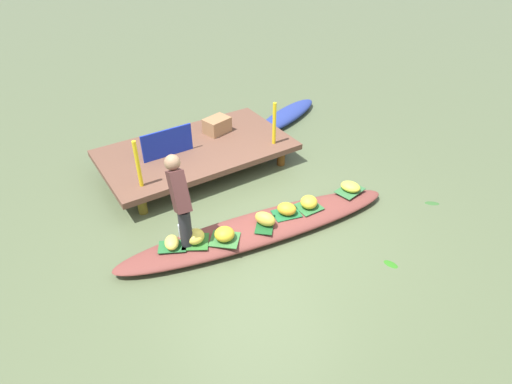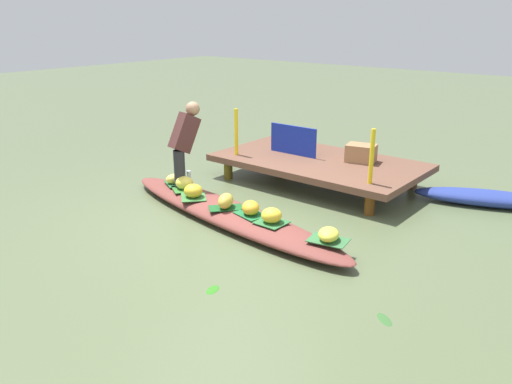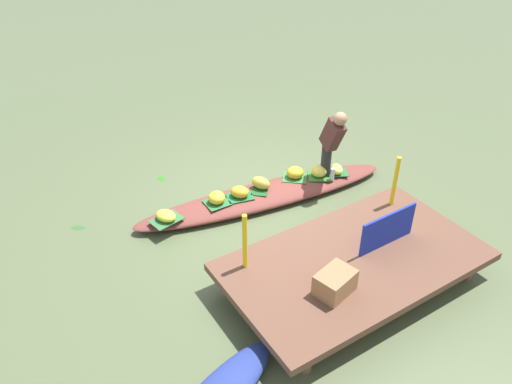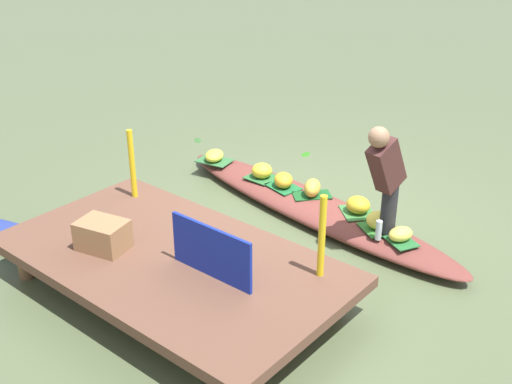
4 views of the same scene
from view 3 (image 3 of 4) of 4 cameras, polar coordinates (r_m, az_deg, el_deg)
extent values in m
plane|color=#53603F|center=(7.88, 1.01, -0.97)|extent=(40.00, 40.00, 0.00)
cube|color=brown|center=(6.37, 11.01, -7.65)|extent=(3.20, 1.80, 0.10)
cylinder|color=brown|center=(7.63, 14.45, -2.19)|extent=(0.14, 0.14, 0.30)
cylinder|color=brown|center=(6.34, -2.39, -9.58)|extent=(0.14, 0.14, 0.30)
cylinder|color=brown|center=(6.98, 22.75, -7.99)|extent=(0.14, 0.14, 0.30)
cylinder|color=brown|center=(5.54, 5.56, -18.25)|extent=(0.14, 0.14, 0.30)
ellipsoid|color=brown|center=(7.83, 1.01, -0.37)|extent=(4.18, 1.27, 0.20)
cube|color=#2D6A28|center=(8.16, 7.06, 1.81)|extent=(0.46, 0.46, 0.01)
ellipsoid|color=#EAD44C|center=(8.11, 7.10, 2.36)|extent=(0.33, 0.33, 0.18)
cube|color=#2A6734|center=(7.50, -4.40, -1.20)|extent=(0.35, 0.33, 0.01)
ellipsoid|color=yellow|center=(7.45, -4.43, -0.63)|extent=(0.31, 0.31, 0.18)
cube|color=#326939|center=(7.25, -10.03, -3.08)|extent=(0.48, 0.37, 0.01)
ellipsoid|color=yellow|center=(7.21, -10.09, -2.64)|extent=(0.34, 0.38, 0.14)
cube|color=#185122|center=(7.80, 0.53, 0.45)|extent=(0.46, 0.48, 0.01)
ellipsoid|color=gold|center=(7.75, 0.54, 1.03)|extent=(0.30, 0.36, 0.19)
cube|color=#377336|center=(8.09, 4.39, 1.65)|extent=(0.50, 0.50, 0.01)
ellipsoid|color=gold|center=(8.04, 4.41, 2.20)|extent=(0.35, 0.34, 0.18)
cube|color=#256632|center=(8.28, 9.01, 2.13)|extent=(0.43, 0.38, 0.01)
ellipsoid|color=#EDD955|center=(8.24, 9.05, 2.55)|extent=(0.27, 0.31, 0.14)
cube|color=#1C6533|center=(7.61, -1.82, -0.53)|extent=(0.44, 0.36, 0.01)
ellipsoid|color=gold|center=(7.56, -1.84, 0.01)|extent=(0.35, 0.35, 0.17)
cylinder|color=#28282D|center=(8.07, 7.88, 3.59)|extent=(0.16, 0.16, 0.55)
cube|color=#4A2725|center=(7.74, 8.61, 6.45)|extent=(0.24, 0.50, 0.59)
sphere|color=#9E7556|center=(7.48, 9.45, 8.12)|extent=(0.20, 0.20, 0.20)
cylinder|color=silver|center=(8.05, 8.59, 2.00)|extent=(0.06, 0.06, 0.21)
cube|color=#162AA0|center=(6.49, 14.58, -4.09)|extent=(0.87, 0.04, 0.47)
cylinder|color=yellow|center=(7.17, 15.36, 1.17)|extent=(0.06, 0.06, 0.75)
cylinder|color=yellow|center=(5.88, -1.26, -5.58)|extent=(0.06, 0.06, 0.75)
cube|color=#9A6E48|center=(5.79, 8.86, -10.03)|extent=(0.50, 0.42, 0.27)
ellipsoid|color=#325F2A|center=(7.76, -19.31, -3.81)|extent=(0.24, 0.22, 0.01)
ellipsoid|color=#2B721B|center=(8.55, -10.54, 1.49)|extent=(0.16, 0.22, 0.01)
camera|label=1|loc=(11.14, 1.46, 31.53)|focal=30.25mm
camera|label=2|loc=(10.27, -37.40, 16.59)|focal=36.43mm
camera|label=4|loc=(7.33, 57.78, 9.71)|focal=44.74mm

